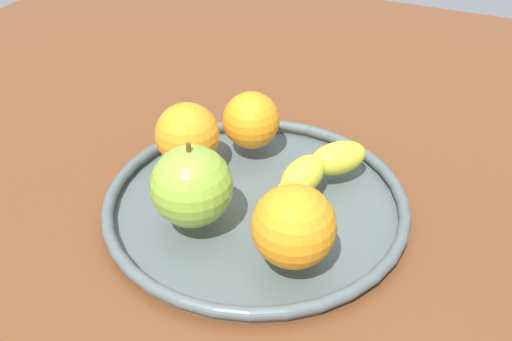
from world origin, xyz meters
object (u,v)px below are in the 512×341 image
object	(u,v)px
apple	(192,186)
orange_front_left	(251,120)
fruit_bowl	(256,201)
orange_back_left	(294,226)
orange_front_right	(187,135)
banana	(310,181)

from	to	relation	value
apple	orange_front_left	bearing A→B (deg)	-178.07
fruit_bowl	orange_back_left	world-z (taller)	orange_back_left
orange_front_right	banana	bearing A→B (deg)	89.35
fruit_bowl	apple	world-z (taller)	apple
orange_back_left	orange_front_right	bearing A→B (deg)	-120.56
fruit_bowl	orange_front_left	world-z (taller)	orange_front_left
fruit_bowl	orange_back_left	bearing A→B (deg)	43.91
banana	orange_back_left	world-z (taller)	orange_back_left
fruit_bowl	orange_front_left	size ratio (longest dim) A/B	4.84
orange_front_right	orange_back_left	bearing A→B (deg)	59.44
fruit_bowl	orange_front_left	distance (cm)	10.20
banana	orange_back_left	bearing A→B (deg)	21.93
apple	orange_front_left	distance (cm)	14.11
banana	orange_front_left	xyz separation A→B (cm)	(-6.04, -9.20, 1.47)
banana	orange_front_left	size ratio (longest dim) A/B	2.68
fruit_bowl	apple	size ratio (longest dim) A/B	3.62
banana	apple	bearing A→B (deg)	-36.54
fruit_bowl	banana	size ratio (longest dim) A/B	1.81
orange_front_right	apple	bearing A→B (deg)	32.56
orange_back_left	fruit_bowl	bearing A→B (deg)	-136.09
orange_front_right	orange_front_left	xyz separation A→B (cm)	(-5.88, 4.76, -0.23)
orange_front_right	orange_back_left	size ratio (longest dim) A/B	0.93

